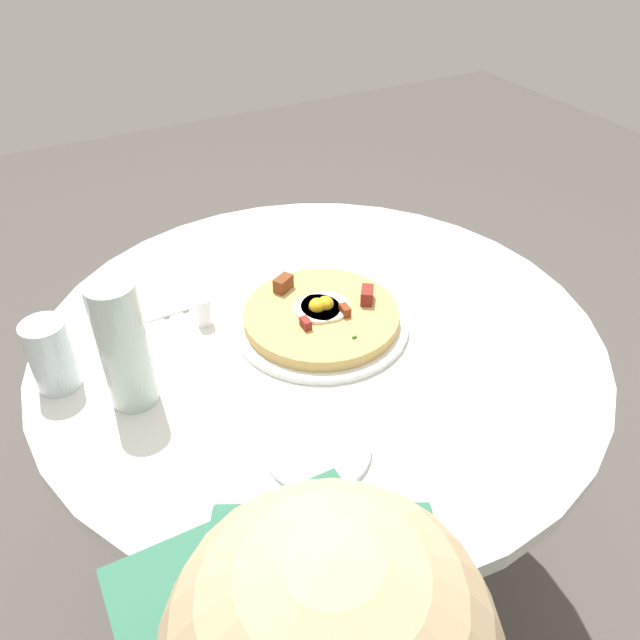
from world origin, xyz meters
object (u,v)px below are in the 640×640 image
knife (152,291)px  water_glass (51,355)px  dining_table (319,399)px  breakfast_pizza (321,315)px  fork (170,286)px  water_bottle (123,346)px  salt_shaker (203,312)px  bread_plate (318,449)px  pizza_plate (321,323)px

knife → water_glass: bearing=130.0°
dining_table → breakfast_pizza: breakfast_pizza is taller
fork → water_glass: 0.30m
breakfast_pizza → water_glass: 0.44m
water_bottle → salt_shaker: size_ratio=4.00×
dining_table → bread_plate: (-0.24, 0.13, 0.17)m
dining_table → fork: bearing=36.9°
pizza_plate → fork: (0.24, 0.20, 0.00)m
pizza_plate → breakfast_pizza: bearing=-39.2°
dining_table → fork: fork is taller
knife → water_glass: 0.27m
pizza_plate → bread_plate: bearing=150.9°
water_glass → water_bottle: size_ratio=0.56×
bread_plate → water_glass: size_ratio=1.26×
bread_plate → pizza_plate: bearing=-29.1°
knife → salt_shaker: bearing=-158.9°
bread_plate → salt_shaker: (0.36, 0.04, 0.02)m
breakfast_pizza → fork: (0.24, 0.20, -0.02)m
breakfast_pizza → salt_shaker: breakfast_pizza is taller
knife → water_glass: water_glass is taller
breakfast_pizza → bread_plate: size_ratio=1.81×
bread_plate → knife: bread_plate is taller
dining_table → water_bottle: (-0.01, 0.33, 0.27)m
bread_plate → water_glass: (0.32, 0.30, 0.06)m
pizza_plate → water_bottle: size_ratio=1.46×
dining_table → salt_shaker: bearing=55.3°
knife → water_bottle: size_ratio=0.84×
dining_table → pizza_plate: size_ratio=3.18×
pizza_plate → fork: pizza_plate is taller
dining_table → knife: knife is taller
dining_table → water_glass: size_ratio=8.20×
water_glass → pizza_plate: bearing=-98.2°
water_glass → knife: bearing=-48.2°
salt_shaker → water_glass: bearing=99.2°
dining_table → bread_plate: 0.32m
pizza_plate → water_glass: size_ratio=2.58×
dining_table → breakfast_pizza: size_ratio=3.59×
fork → knife: 0.04m
breakfast_pizza → pizza_plate: bearing=140.8°
breakfast_pizza → bread_plate: breakfast_pizza is taller
breakfast_pizza → salt_shaker: bearing=60.2°
breakfast_pizza → knife: breakfast_pizza is taller
pizza_plate → bread_plate: 0.29m
pizza_plate → water_bottle: 0.36m
salt_shaker → pizza_plate: bearing=-120.1°
knife → pizza_plate: bearing=-137.1°
salt_shaker → bread_plate: bearing=-173.6°
bread_plate → dining_table: bearing=-28.3°
bread_plate → water_bottle: 0.32m
bread_plate → water_glass: water_glass is taller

